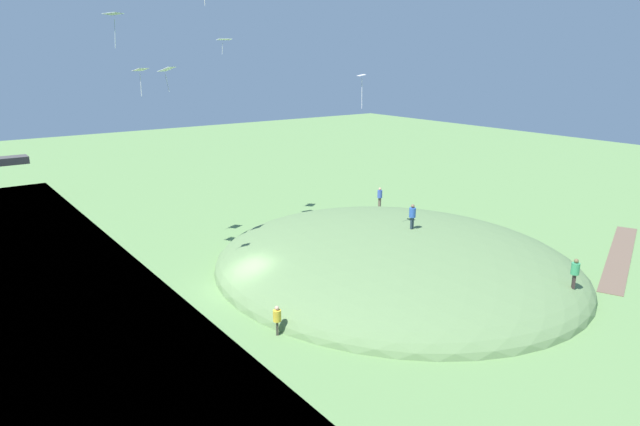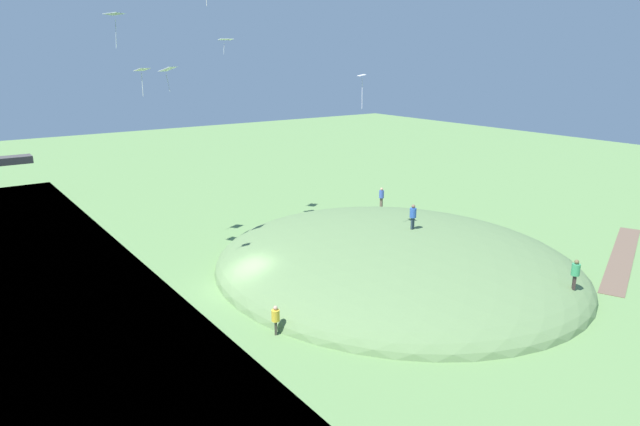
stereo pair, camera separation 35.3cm
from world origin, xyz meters
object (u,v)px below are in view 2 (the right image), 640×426
Objects in this scene: person_on_hilltop at (276,317)px; kite_5 at (114,15)px; kite_0 at (362,79)px; kite_1 at (168,70)px; person_walking_path at (413,214)px; kite_4 at (142,71)px; kite_6 at (226,40)px; person_with_child at (381,195)px; person_near_shore at (576,271)px.

kite_5 reaches higher than person_on_hilltop.
kite_5 is at bearing -133.55° from person_on_hilltop.
kite_1 is at bearing 137.07° from kite_0.
kite_4 reaches higher than person_walking_path.
kite_4 is at bearing 57.81° from kite_5.
kite_0 is at bearing -35.55° from kite_5.
kite_0 is (8.68, 4.01, 11.42)m from person_on_hilltop.
person_on_hilltop is 22.93m from kite_6.
kite_5 is at bearing 78.23° from person_with_child.
person_walking_path is 10.70m from person_with_child.
kite_6 reaches higher than kite_4.
kite_1 is 1.36× the size of kite_6.
person_with_child is 25.05m from kite_5.
kite_5 reaches higher than kite_0.
kite_1 reaches higher than kite_0.
kite_1 is at bearing 78.77° from person_with_child.
kite_4 reaches higher than person_with_child.
kite_4 is 0.96× the size of kite_5.
person_near_shore is (15.15, -7.04, 1.28)m from person_on_hilltop.
kite_4 is (-15.28, 24.00, 10.52)m from person_near_shore.
kite_0 is 13.50m from kite_6.
person_walking_path is at bearing -35.54° from kite_1.
person_walking_path is at bearing -30.67° from kite_5.
kite_6 is at bearing 26.59° from kite_5.
person_with_child is 1.51× the size of kite_6.
person_with_child is (5.39, 9.15, -1.28)m from person_walking_path.
person_walking_path is 1.50× the size of kite_6.
kite_1 is at bearing -146.75° from person_on_hilltop.
kite_4 is at bearing -146.83° from person_on_hilltop.
kite_6 is at bearing 105.93° from person_walking_path.
person_with_child is 0.86× the size of kite_5.
person_with_child is at bearing -22.39° from kite_6.
person_near_shore is 0.91× the size of kite_4.
person_walking_path reaches higher than person_with_child.
kite_5 is (-2.91, 0.19, 3.09)m from kite_1.
person_with_child is at bearing 0.26° from kite_1.
person_on_hilltop is at bearing -155.22° from kite_0.
person_near_shore is 16.33m from kite_0.
kite_1 is 4.25m from kite_5.
person_on_hilltop is at bearing -89.53° from kite_4.
person_on_hilltop is 0.83× the size of kite_4.
kite_1 is 0.80× the size of kite_4.
kite_6 reaches higher than person_with_child.
kite_4 is 6.32m from kite_5.
kite_4 reaches higher than person_near_shore.
kite_4 is (-8.82, 12.95, 0.38)m from kite_0.
kite_4 is 1.69× the size of kite_6.
person_on_hilltop is at bearing -110.38° from kite_6.
person_walking_path is 9.63m from kite_0.
kite_4 is at bearing 63.99° from person_with_child.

